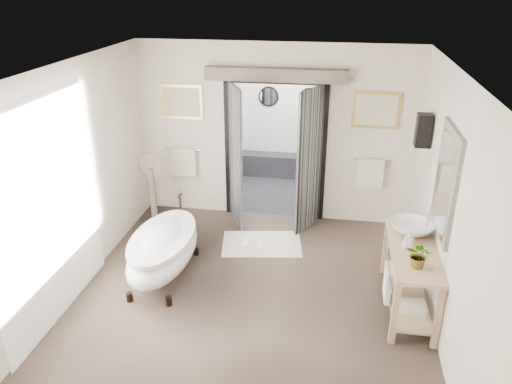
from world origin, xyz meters
The scene contains 13 objects.
ground_plane centered at (0.00, 0.00, 0.00)m, with size 5.00×5.00×0.00m, color brown.
room_shell centered at (-0.04, -0.12, 1.86)m, with size 4.52×5.02×2.91m.
shower_room centered at (0.00, 3.99, 0.91)m, with size 2.22×2.01×2.51m.
back_wall_dressing centered at (0.00, 2.32, 1.56)m, with size 3.82×0.77×2.52m.
clawfoot_tub centered at (-1.23, 0.35, 0.42)m, with size 0.79×1.78×0.87m.
vanity centered at (1.95, 0.21, 0.51)m, with size 0.57×1.60×0.85m.
pedestal_mirror centered at (-1.88, 1.75, 0.54)m, with size 0.37×0.24×1.27m.
rug centered at (-0.05, 1.43, 0.01)m, with size 1.20×0.80×0.01m, color silver.
slippers centered at (-0.18, 1.37, 0.04)m, with size 0.35×0.25×0.05m.
basin centered at (1.97, 0.48, 0.94)m, with size 0.53×0.53×0.18m, color white.
plant centered at (1.97, -0.25, 1.00)m, with size 0.27×0.24×0.31m, color gray.
soap_bottle_a centered at (1.90, 0.18, 0.95)m, with size 0.09×0.09×0.20m, color gray.
soap_bottle_b centered at (1.90, 0.80, 0.93)m, with size 0.13×0.13×0.17m, color gray.
Camera 1 is at (0.98, -5.21, 3.85)m, focal length 35.00 mm.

